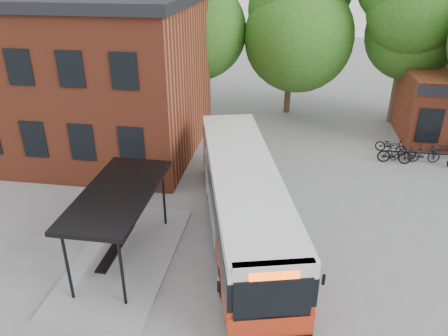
# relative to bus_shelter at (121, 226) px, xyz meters

# --- Properties ---
(ground) EXTENTS (100.00, 100.00, 0.00)m
(ground) POSITION_rel_bus_shelter_xyz_m (4.50, 1.00, -1.45)
(ground) COLOR slate
(station_building) EXTENTS (18.40, 10.40, 8.50)m
(station_building) POSITION_rel_bus_shelter_xyz_m (-8.50, 10.00, 2.80)
(station_building) COLOR brown
(station_building) RESTS_ON ground
(bus_shelter) EXTENTS (3.60, 7.00, 2.90)m
(bus_shelter) POSITION_rel_bus_shelter_xyz_m (0.00, 0.00, 0.00)
(bus_shelter) COLOR black
(bus_shelter) RESTS_ON ground
(bike_rail) EXTENTS (5.20, 0.10, 0.38)m
(bike_rail) POSITION_rel_bus_shelter_xyz_m (13.78, 11.00, -1.26)
(bike_rail) COLOR black
(bike_rail) RESTS_ON ground
(tree_0) EXTENTS (7.92, 7.92, 11.00)m
(tree_0) POSITION_rel_bus_shelter_xyz_m (-1.50, 17.00, 4.05)
(tree_0) COLOR #275B18
(tree_0) RESTS_ON ground
(tree_1) EXTENTS (7.92, 7.92, 10.40)m
(tree_1) POSITION_rel_bus_shelter_xyz_m (5.50, 18.00, 3.75)
(tree_1) COLOR #275B18
(tree_1) RESTS_ON ground
(tree_2) EXTENTS (7.92, 7.92, 11.00)m
(tree_2) POSITION_rel_bus_shelter_xyz_m (12.50, 17.00, 4.05)
(tree_2) COLOR #275B18
(tree_2) RESTS_ON ground
(city_bus) EXTENTS (5.44, 12.20, 3.04)m
(city_bus) POSITION_rel_bus_shelter_xyz_m (4.13, 2.31, 0.07)
(city_bus) COLOR #B72E14
(city_bus) RESTS_ON ground
(bicycle_0) EXTENTS (1.84, 1.24, 0.92)m
(bicycle_0) POSITION_rel_bus_shelter_xyz_m (11.55, 11.57, -0.99)
(bicycle_0) COLOR black
(bicycle_0) RESTS_ON ground
(bicycle_1) EXTENTS (1.82, 0.66, 1.07)m
(bicycle_1) POSITION_rel_bus_shelter_xyz_m (11.49, 10.18, -0.91)
(bicycle_1) COLOR black
(bicycle_1) RESTS_ON ground
(bicycle_2) EXTENTS (1.64, 0.96, 0.81)m
(bicycle_2) POSITION_rel_bus_shelter_xyz_m (12.07, 10.68, -1.04)
(bicycle_2) COLOR black
(bicycle_2) RESTS_ON ground
(bicycle_3) EXTENTS (1.77, 0.63, 1.05)m
(bicycle_3) POSITION_rel_bus_shelter_xyz_m (13.08, 10.50, -0.93)
(bicycle_3) COLOR black
(bicycle_3) RESTS_ON ground
(bicycle_4) EXTENTS (1.61, 0.94, 0.80)m
(bicycle_4) POSITION_rel_bus_shelter_xyz_m (14.47, 11.73, -1.05)
(bicycle_4) COLOR black
(bicycle_4) RESTS_ON ground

